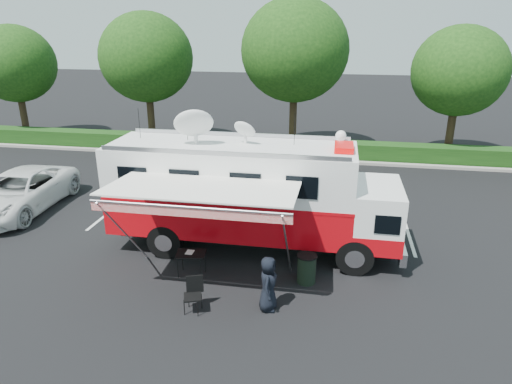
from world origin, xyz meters
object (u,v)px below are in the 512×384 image
folding_table (191,254)px  trash_bin (307,269)px  white_suv (22,210)px  command_truck (251,194)px

folding_table → trash_bin: size_ratio=1.08×
white_suv → command_truck: bearing=-11.7°
command_truck → white_suv: (-10.14, 1.65, -2.01)m
command_truck → trash_bin: bearing=-43.1°
folding_table → white_suv: bearing=156.3°
folding_table → command_truck: bearing=55.5°
command_truck → trash_bin: 3.23m
folding_table → trash_bin: 3.56m
trash_bin → command_truck: bearing=136.9°
command_truck → folding_table: (-1.48, -2.15, -1.29)m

